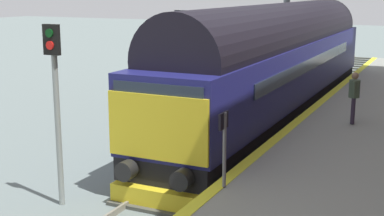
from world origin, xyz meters
The scene contains 8 objects.
ground_plane centered at (0.00, 0.00, 0.00)m, with size 140.00×140.00×0.00m, color slate.
track_main centered at (0.00, 0.00, 0.05)m, with size 2.50×60.00×0.15m.
station_platform centered at (3.60, 0.00, 0.50)m, with size 4.00×44.00×1.01m.
diesel_locomotive centered at (0.00, 6.93, 2.49)m, with size 2.74×19.77×4.68m.
signal_post_mid centered at (-2.27, -3.56, 2.75)m, with size 0.44×0.22×4.42m.
signal_post_far centered at (-2.27, 3.07, 2.94)m, with size 0.44×0.22×4.51m.
platform_number_sign centered at (1.88, -3.19, 2.12)m, with size 0.10×0.44×1.66m.
waiting_passenger centered at (3.41, 3.89, 1.99)m, with size 0.38×0.51×1.64m.
Camera 1 is at (6.10, -13.59, 5.21)m, focal length 51.13 mm.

